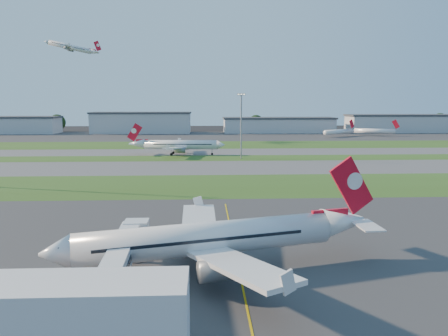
{
  "coord_description": "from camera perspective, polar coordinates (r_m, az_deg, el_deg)",
  "views": [
    {
      "loc": [
        0.44,
        -64.41,
        22.55
      ],
      "look_at": [
        5.04,
        37.63,
        7.0
      ],
      "focal_mm": 35.0,
      "sensor_mm": 36.0,
      "label": 1
    }
  ],
  "objects": [
    {
      "name": "grass_strip_a",
      "position": [
        118.57,
        -2.75,
        -2.32
      ],
      "size": [
        300.0,
        34.0,
        0.01
      ],
      "primitive_type": "cube",
      "color": "#324E1A",
      "rests_on": "ground"
    },
    {
      "name": "light_mast_centre",
      "position": [
        173.19,
        2.26,
        6.09
      ],
      "size": [
        3.2,
        0.7,
        25.8
      ],
      "color": "gray",
      "rests_on": "ground"
    },
    {
      "name": "airliner_taxiing",
      "position": [
        187.62,
        -5.8,
        3.01
      ],
      "size": [
        38.6,
        32.64,
        12.05
      ],
      "rotation": [
        0.0,
        0.0,
        3.06
      ],
      "color": "silver",
      "rests_on": "ground"
    },
    {
      "name": "grass_strip_b",
      "position": [
        175.86,
        -2.7,
        1.28
      ],
      "size": [
        300.0,
        18.0,
        0.01
      ],
      "primitive_type": "cube",
      "color": "#324E1A",
      "rests_on": "ground"
    },
    {
      "name": "tree_mid_west",
      "position": [
        331.46,
        -6.14,
        5.72
      ],
      "size": [
        9.9,
        9.9,
        10.8
      ],
      "color": "black",
      "rests_on": "ground"
    },
    {
      "name": "apron_far",
      "position": [
        290.29,
        -2.67,
        4.19
      ],
      "size": [
        400.0,
        80.0,
        0.01
      ],
      "primitive_type": "cube",
      "color": "#333335",
      "rests_on": "ground"
    },
    {
      "name": "tree_mid_east",
      "position": [
        336.12,
        4.2,
        5.95
      ],
      "size": [
        11.55,
        11.55,
        12.6
      ],
      "color": "black",
      "rests_on": "ground"
    },
    {
      "name": "mini_jet_near",
      "position": [
        293.34,
        14.77,
        4.6
      ],
      "size": [
        24.87,
        17.14,
        9.48
      ],
      "rotation": [
        0.0,
        0.0,
        0.58
      ],
      "color": "silver",
      "rests_on": "ground"
    },
    {
      "name": "taxiway_a",
      "position": [
        151.1,
        -2.72,
        0.07
      ],
      "size": [
        300.0,
        32.0,
        0.01
      ],
      "primitive_type": "cube",
      "color": "#515154",
      "rests_on": "ground"
    },
    {
      "name": "yellow_line",
      "position": [
        68.39,
        1.41,
        -10.6
      ],
      "size": [
        0.25,
        60.0,
        0.02
      ],
      "primitive_type": "cube",
      "color": "gold",
      "rests_on": "ground"
    },
    {
      "name": "grass_strip_c",
      "position": [
        230.51,
        -2.68,
        3.03
      ],
      "size": [
        300.0,
        40.0,
        0.01
      ],
      "primitive_type": "cube",
      "color": "#324E1A",
      "rests_on": "ground"
    },
    {
      "name": "apron_near",
      "position": [
        68.24,
        -2.86,
        -10.65
      ],
      "size": [
        300.0,
        70.0,
        0.01
      ],
      "primitive_type": "cube",
      "color": "#333335",
      "rests_on": "ground"
    },
    {
      "name": "jet_bridge",
      "position": [
        53.54,
        -13.75,
        -11.86
      ],
      "size": [
        4.2,
        26.9,
        6.2
      ],
      "color": "silver",
      "rests_on": "ground"
    },
    {
      "name": "hangar_east",
      "position": [
        324.48,
        7.14,
        5.6
      ],
      "size": [
        81.6,
        23.0,
        11.2
      ],
      "color": "#A7AAAF",
      "rests_on": "ground"
    },
    {
      "name": "airliner_parked",
      "position": [
        58.29,
        -1.73,
        -9.24
      ],
      "size": [
        41.48,
        34.81,
        13.22
      ],
      "rotation": [
        0.0,
        0.0,
        0.26
      ],
      "color": "silver",
      "rests_on": "ground"
    },
    {
      "name": "ground",
      "position": [
        68.24,
        -2.86,
        -10.65
      ],
      "size": [
        700.0,
        700.0,
        0.0
      ],
      "primitive_type": "plane",
      "color": "black",
      "rests_on": "ground"
    },
    {
      "name": "tree_west",
      "position": [
        352.51,
        -20.94,
        5.58
      ],
      "size": [
        12.1,
        12.1,
        13.2
      ],
      "color": "black",
      "rests_on": "ground"
    },
    {
      "name": "terminal_fragment",
      "position": [
        41.73,
        -23.83,
        -18.55
      ],
      "size": [
        26.0,
        6.05,
        8.0
      ],
      "color": "silver",
      "rests_on": "ground"
    },
    {
      "name": "tree_east",
      "position": [
        351.03,
        16.55,
        5.62
      ],
      "size": [
        10.45,
        10.45,
        11.4
      ],
      "color": "black",
      "rests_on": "ground"
    },
    {
      "name": "mini_jet_far",
      "position": [
        308.62,
        19.1,
        4.6
      ],
      "size": [
        26.63,
        13.93,
        9.48
      ],
      "rotation": [
        0.0,
        0.0,
        -0.44
      ],
      "color": "silver",
      "rests_on": "ground"
    },
    {
      "name": "hangar_far_east",
      "position": [
        355.19,
        23.33,
        5.39
      ],
      "size": [
        96.9,
        23.0,
        13.2
      ],
      "color": "#A7AAAF",
      "rests_on": "ground"
    },
    {
      "name": "hangar_west",
      "position": [
        322.97,
        -10.72,
        5.86
      ],
      "size": [
        71.4,
        23.0,
        15.2
      ],
      "color": "#A7AAAF",
      "rests_on": "ground"
    },
    {
      "name": "tree_far_east",
      "position": [
        383.13,
        26.35,
        5.51
      ],
      "size": [
        12.65,
        12.65,
        13.8
      ],
      "color": "black",
      "rests_on": "ground"
    },
    {
      "name": "airliner_departing",
      "position": [
        287.26,
        -19.42,
        14.66
      ],
      "size": [
        30.74,
        26.01,
        9.59
      ],
      "rotation": [
        0.0,
        0.0,
        0.07
      ],
      "color": "silver"
    },
    {
      "name": "taxiway_b",
      "position": [
        197.7,
        -2.69,
        2.1
      ],
      "size": [
        300.0,
        26.0,
        0.01
      ],
      "primitive_type": "cube",
      "color": "#515154",
      "rests_on": "ground"
    }
  ]
}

